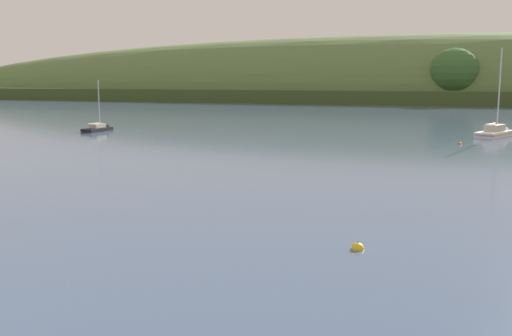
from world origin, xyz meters
The scene contains 5 objects.
far_shoreline_hill centered at (8.95, 216.27, 0.22)m, with size 584.40×112.40×49.12m.
sailboat_near_mooring centered at (-32.96, 70.00, 0.20)m, with size 2.74×6.30×8.94m.
sailboat_outer_reach centered at (26.35, 78.71, 0.37)m, with size 6.21×8.76×13.70m.
mooring_buoy_off_fishing_boat centered at (13.65, 17.10, 0.00)m, with size 0.63×0.63×0.71m.
mooring_buoy_far_upstream centered at (20.79, 66.75, 0.00)m, with size 0.50×0.50×0.58m.
Camera 1 is at (16.62, -10.54, 8.27)m, focal length 40.57 mm.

